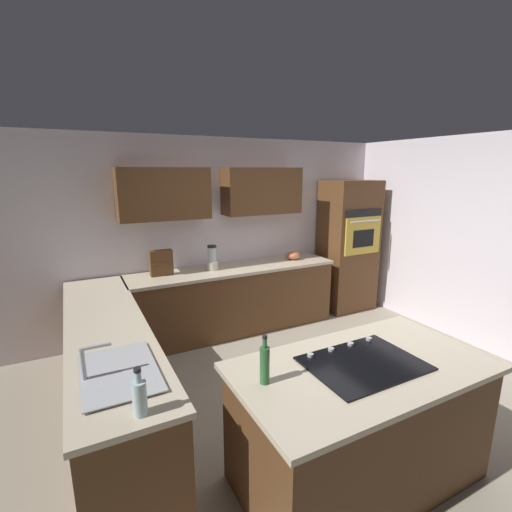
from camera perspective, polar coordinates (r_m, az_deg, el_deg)
name	(u,v)px	position (r m, az deg, el deg)	size (l,w,h in m)	color
ground_plane	(315,393)	(3.92, 9.25, -20.48)	(14.00, 14.00, 0.00)	#9E937F
wall_back	(227,224)	(5.07, -4.62, 4.95)	(6.00, 0.44, 2.60)	silver
wall_left	(460,240)	(5.37, 29.32, 2.27)	(0.10, 4.00, 2.60)	silver
lower_cabinets_back	(235,301)	(5.01, -3.32, -7.02)	(2.80, 0.60, 0.86)	brown
countertop_back	(235,269)	(4.88, -3.39, -2.06)	(2.84, 0.64, 0.04)	beige
lower_cabinets_side	(111,373)	(3.59, -21.86, -16.74)	(0.60, 2.90, 0.86)	brown
countertop_side	(106,326)	(3.39, -22.52, -10.10)	(0.64, 2.94, 0.04)	beige
island_base	(359,425)	(2.90, 15.85, -24.15)	(1.69, 0.88, 0.86)	brown
island_top	(363,367)	(2.65, 16.49, -16.37)	(1.77, 0.96, 0.04)	beige
wall_oven	(348,246)	(5.88, 14.23, 1.58)	(0.80, 0.66, 2.02)	brown
sink_unit	(118,372)	(2.58, -20.90, -16.61)	(0.46, 0.70, 0.23)	#515456
cooktop	(363,363)	(2.64, 16.44, -15.80)	(0.76, 0.56, 0.03)	black
blender	(212,259)	(4.76, -6.90, -0.53)	(0.15, 0.15, 0.33)	beige
mixing_bowl	(293,255)	(5.33, 5.80, 0.11)	(0.22, 0.22, 0.12)	#CC724C
spice_rack	(161,263)	(4.62, -14.66, -1.05)	(0.28, 0.11, 0.32)	brown
dish_soap_bottle	(139,397)	(2.14, -17.83, -20.27)	(0.08, 0.08, 0.27)	silver
oil_bottle	(265,364)	(2.29, 1.36, -16.56)	(0.06, 0.06, 0.31)	#336B38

